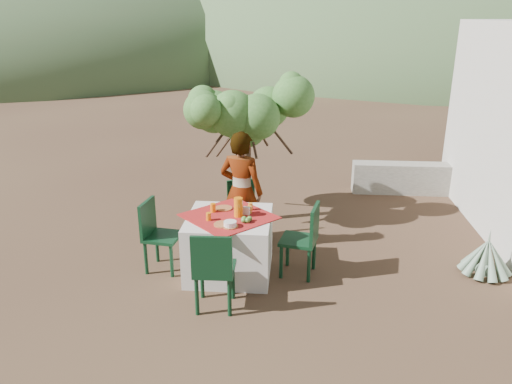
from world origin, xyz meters
TOP-DOWN VIEW (x-y plane):
  - ground at (0.00, 0.00)m, footprint 160.00×160.00m
  - table at (0.46, 0.19)m, footprint 1.30×1.30m
  - chair_far at (0.52, 1.18)m, footprint 0.51×0.51m
  - chair_near at (0.40, -0.69)m, footprint 0.45×0.45m
  - chair_left at (-0.46, 0.20)m, footprint 0.48×0.48m
  - chair_right at (1.39, 0.20)m, footprint 0.51×0.51m
  - person at (0.53, 0.88)m, footprint 0.70×0.56m
  - shrub_tree at (0.57, 1.92)m, footprint 1.71×1.67m
  - agave at (3.65, 0.40)m, footprint 0.63×0.64m
  - stone_wall at (3.60, 3.40)m, footprint 2.60×0.35m
  - hill_near_left at (-18.00, 30.00)m, footprint 40.00×40.00m
  - hill_near_right at (12.00, 36.00)m, footprint 48.00×48.00m
  - hill_far_center at (-4.00, 52.00)m, footprint 60.00×60.00m
  - plate_far at (0.36, 0.42)m, footprint 0.22×0.22m
  - plate_near at (0.42, -0.08)m, footprint 0.22×0.22m
  - glass_far at (0.24, 0.31)m, footprint 0.07×0.07m
  - glass_near at (0.23, 0.04)m, footprint 0.06×0.06m
  - juice_pitcher at (0.57, 0.19)m, footprint 0.11×0.11m
  - bowl_plate at (0.51, -0.13)m, footprint 0.19×0.19m
  - white_bowl at (0.51, -0.13)m, footprint 0.15×0.15m
  - jar_left at (0.70, 0.31)m, footprint 0.06×0.06m
  - jar_right at (0.70, 0.41)m, footprint 0.06×0.06m
  - napkin_holder at (0.67, 0.25)m, footprint 0.09×0.06m
  - fruit_cluster at (0.69, 0.02)m, footprint 0.13×0.12m

SIDE VIEW (x-z plane):
  - ground at x=0.00m, z-range 0.00..0.00m
  - hill_near_left at x=-18.00m, z-range -8.00..8.00m
  - hill_near_right at x=12.00m, z-range -10.00..10.00m
  - hill_far_center at x=-4.00m, z-range -12.00..12.00m
  - agave at x=3.65m, z-range -0.11..0.57m
  - stone_wall at x=3.60m, z-range 0.00..0.55m
  - table at x=0.46m, z-range 0.00..0.76m
  - chair_far at x=0.52m, z-range 0.05..0.92m
  - chair_left at x=-0.46m, z-range 0.05..0.96m
  - chair_right at x=1.39m, z-range 0.05..0.98m
  - chair_near at x=0.40m, z-range 0.05..1.00m
  - bowl_plate at x=0.51m, z-range 0.76..0.77m
  - plate_far at x=0.36m, z-range 0.76..0.78m
  - plate_near at x=0.42m, z-range 0.76..0.78m
  - fruit_cluster at x=0.69m, z-range 0.76..0.83m
  - white_bowl at x=0.51m, z-range 0.77..0.83m
  - jar_left at x=0.70m, z-range 0.76..0.85m
  - jar_right at x=0.70m, z-range 0.76..0.85m
  - glass_near at x=0.23m, z-range 0.76..0.86m
  - napkin_holder at x=0.67m, z-range 0.76..0.86m
  - glass_far at x=0.24m, z-range 0.76..0.87m
  - person at x=0.53m, z-range 0.00..1.66m
  - juice_pitcher at x=0.57m, z-range 0.76..1.00m
  - shrub_tree at x=0.57m, z-range 0.58..2.59m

